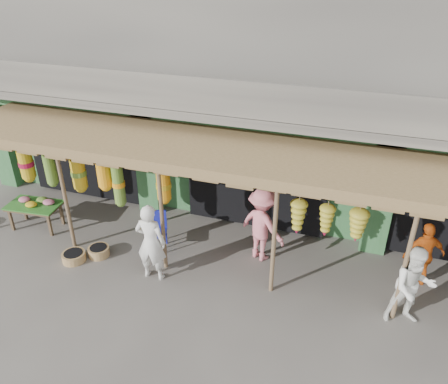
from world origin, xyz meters
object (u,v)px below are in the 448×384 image
(person_front, at_px, (151,242))
(person_right, at_px, (413,287))
(person_vendor, at_px, (424,255))
(flower_table, at_px, (35,205))
(person_shopper, at_px, (262,225))
(blue_chair, at_px, (157,228))

(person_front, relative_size, person_right, 1.07)
(person_front, xyz_separation_m, person_vendor, (5.61, 1.66, -0.16))
(flower_table, height_order, person_shopper, person_shopper)
(person_shopper, bearing_deg, person_vendor, -151.69)
(blue_chair, xyz_separation_m, person_right, (5.75, -0.70, 0.33))
(flower_table, distance_m, blue_chair, 3.41)
(blue_chair, bearing_deg, flower_table, 164.86)
(person_front, bearing_deg, blue_chair, -72.02)
(person_front, bearing_deg, person_right, -179.22)
(flower_table, xyz_separation_m, person_shopper, (5.93, 0.61, 0.27))
(blue_chair, height_order, person_shopper, person_shopper)
(blue_chair, bearing_deg, person_shopper, -9.88)
(person_front, height_order, person_shopper, person_front)
(person_right, xyz_separation_m, person_vendor, (0.28, 1.28, -0.09))
(flower_table, bearing_deg, person_shopper, 0.10)
(person_front, relative_size, person_vendor, 1.20)
(flower_table, xyz_separation_m, person_vendor, (9.43, 0.80, 0.11))
(person_front, relative_size, person_shopper, 1.01)
(flower_table, distance_m, person_vendor, 9.46)
(person_right, height_order, person_shopper, person_shopper)
(blue_chair, relative_size, person_vendor, 0.63)
(blue_chair, height_order, person_right, person_right)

